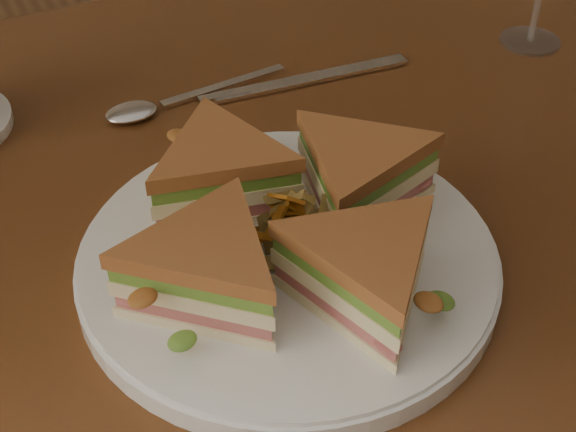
{
  "coord_description": "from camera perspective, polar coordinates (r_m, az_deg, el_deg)",
  "views": [
    {
      "loc": [
        -0.19,
        -0.46,
        1.15
      ],
      "look_at": [
        -0.01,
        -0.09,
        0.8
      ],
      "focal_mm": 50.0,
      "sensor_mm": 36.0,
      "label": 1
    }
  ],
  "objects": [
    {
      "name": "sandwich_wedges",
      "position": [
        0.55,
        0.0,
        -0.4
      ],
      "size": [
        0.29,
        0.29,
        0.06
      ],
      "color": "beige",
      "rests_on": "plate"
    },
    {
      "name": "knife",
      "position": [
        0.78,
        0.76,
        9.51
      ],
      "size": [
        0.22,
        0.03,
        0.0
      ],
      "rotation": [
        0.0,
        0.0,
        -0.07
      ],
      "color": "silver",
      "rests_on": "table"
    },
    {
      "name": "spoon",
      "position": [
        0.75,
        -9.47,
        7.71
      ],
      "size": [
        0.18,
        0.04,
        0.01
      ],
      "rotation": [
        0.0,
        0.0,
        0.1
      ],
      "color": "silver",
      "rests_on": "table"
    },
    {
      "name": "crisps_mound",
      "position": [
        0.55,
        0.0,
        -0.72
      ],
      "size": [
        0.09,
        0.09,
        0.05
      ],
      "primitive_type": null,
      "color": "#B46517",
      "rests_on": "plate"
    },
    {
      "name": "plate",
      "position": [
        0.57,
        0.0,
        -3.21
      ],
      "size": [
        0.3,
        0.3,
        0.02
      ],
      "primitive_type": "cylinder",
      "color": "white",
      "rests_on": "table"
    },
    {
      "name": "table",
      "position": [
        0.71,
        -2.51,
        -4.7
      ],
      "size": [
        1.2,
        0.8,
        0.75
      ],
      "color": "#3B1E0D",
      "rests_on": "ground"
    }
  ]
}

